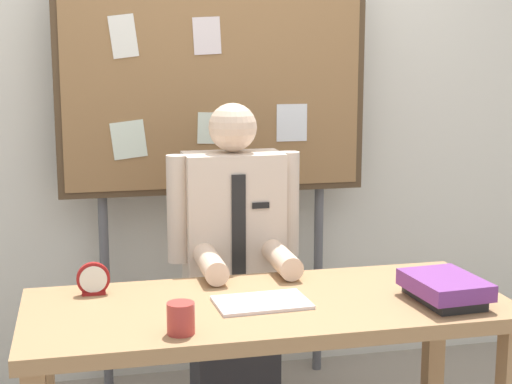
% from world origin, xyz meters
% --- Properties ---
extents(back_wall, '(6.40, 0.08, 2.70)m').
position_xyz_m(back_wall, '(0.00, 1.23, 1.35)').
color(back_wall, silver).
rests_on(back_wall, ground_plane).
extents(desk, '(1.65, 0.69, 0.73)m').
position_xyz_m(desk, '(0.00, 0.00, 0.64)').
color(desk, '#9E754C').
rests_on(desk, ground_plane).
extents(person, '(0.55, 0.56, 1.37)m').
position_xyz_m(person, '(0.00, 0.59, 0.64)').
color(person, '#2D2D33').
rests_on(person, ground_plane).
extents(bulletin_board, '(1.41, 0.09, 1.94)m').
position_xyz_m(bulletin_board, '(-0.00, 1.02, 1.41)').
color(bulletin_board, '#4C3823').
rests_on(bulletin_board, ground_plane).
extents(book_stack, '(0.24, 0.31, 0.09)m').
position_xyz_m(book_stack, '(0.59, -0.14, 0.78)').
color(book_stack, '#262626').
rests_on(book_stack, desk).
extents(open_notebook, '(0.32, 0.22, 0.01)m').
position_xyz_m(open_notebook, '(-0.03, -0.02, 0.74)').
color(open_notebook, silver).
rests_on(open_notebook, desk).
extents(desk_clock, '(0.12, 0.04, 0.12)m').
position_xyz_m(desk_clock, '(-0.58, 0.22, 0.78)').
color(desk_clock, maroon).
rests_on(desk_clock, desk).
extents(coffee_mug, '(0.09, 0.09, 0.10)m').
position_xyz_m(coffee_mug, '(-0.33, -0.24, 0.78)').
color(coffee_mug, '#B23833').
rests_on(coffee_mug, desk).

